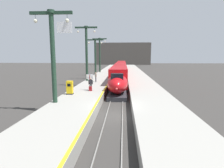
% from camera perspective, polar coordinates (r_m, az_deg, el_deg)
% --- Properties ---
extents(ground_plane, '(260.00, 260.00, 0.00)m').
position_cam_1_polar(ground_plane, '(17.35, 0.78, -9.96)').
color(ground_plane, '#33302D').
extents(platform_left, '(4.80, 110.00, 1.05)m').
position_cam_1_polar(platform_left, '(41.75, -3.08, 1.80)').
color(platform_left, gray).
rests_on(platform_left, ground).
extents(platform_right, '(4.80, 110.00, 1.05)m').
position_cam_1_polar(platform_right, '(41.60, 8.07, 1.70)').
color(platform_right, gray).
rests_on(platform_right, ground).
extents(platform_left_safety_stripe, '(0.20, 107.80, 0.01)m').
position_cam_1_polar(platform_left_safety_stripe, '(41.49, 0.04, 2.51)').
color(platform_left_safety_stripe, yellow).
rests_on(platform_left_safety_stripe, platform_left).
extents(rail_main_left, '(0.08, 110.00, 0.12)m').
position_cam_1_polar(rail_main_left, '(44.28, 1.58, 1.60)').
color(rail_main_left, slate).
rests_on(rail_main_left, ground).
extents(rail_main_right, '(0.08, 110.00, 0.12)m').
position_cam_1_polar(rail_main_right, '(44.26, 3.52, 1.59)').
color(rail_main_right, slate).
rests_on(rail_main_right, ground).
extents(highspeed_train_main, '(2.92, 56.59, 3.60)m').
position_cam_1_polar(highspeed_train_main, '(49.17, 2.68, 4.53)').
color(highspeed_train_main, '#B20F14').
rests_on(highspeed_train_main, ground).
extents(station_column_near, '(4.00, 0.68, 8.69)m').
position_cam_1_polar(station_column_near, '(18.37, -17.93, 10.96)').
color(station_column_near, '#1E3828').
rests_on(station_column_near, platform_left).
extents(station_column_mid, '(4.00, 0.68, 9.78)m').
position_cam_1_polar(station_column_mid, '(33.74, -7.99, 10.92)').
color(station_column_mid, '#1E3828').
rests_on(station_column_mid, platform_left).
extents(station_column_far, '(4.00, 0.68, 8.52)m').
position_cam_1_polar(station_column_far, '(43.82, -5.25, 9.57)').
color(station_column_far, '#1E3828').
rests_on(station_column_far, platform_left).
extents(station_column_distant, '(4.00, 0.68, 9.49)m').
position_cam_1_polar(station_column_distant, '(51.90, -3.86, 10.02)').
color(station_column_distant, '#1E3828').
rests_on(station_column_distant, platform_left).
extents(passenger_near_edge, '(0.55, 0.31, 1.69)m').
position_cam_1_polar(passenger_near_edge, '(24.05, -6.70, 0.26)').
color(passenger_near_edge, '#23232D').
rests_on(passenger_near_edge, platform_left).
extents(passenger_mid_platform, '(0.36, 0.52, 1.69)m').
position_cam_1_polar(passenger_mid_platform, '(32.21, -5.09, 2.43)').
color(passenger_mid_platform, '#23232D').
rests_on(passenger_mid_platform, platform_left).
extents(rolling_suitcase, '(0.40, 0.22, 0.98)m').
position_cam_1_polar(rolling_suitcase, '(23.94, -6.78, -1.44)').
color(rolling_suitcase, maroon).
rests_on(rolling_suitcase, platform_left).
extents(ticket_machine_yellow, '(0.76, 0.62, 1.60)m').
position_cam_1_polar(ticket_machine_yellow, '(22.20, -13.08, -1.27)').
color(ticket_machine_yellow, yellow).
rests_on(ticket_machine_yellow, platform_left).
extents(departure_info_board, '(0.90, 0.10, 2.12)m').
position_cam_1_polar(departure_info_board, '(24.43, -6.99, 1.61)').
color(departure_info_board, maroon).
rests_on(departure_info_board, platform_left).
extents(terminus_back_wall, '(36.00, 2.00, 14.00)m').
position_cam_1_polar(terminus_back_wall, '(118.42, 3.27, 9.42)').
color(terminus_back_wall, '#4C4742').
rests_on(terminus_back_wall, ground).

